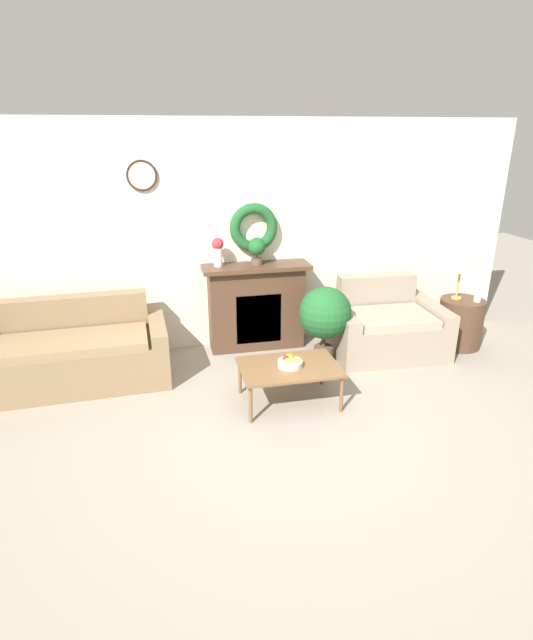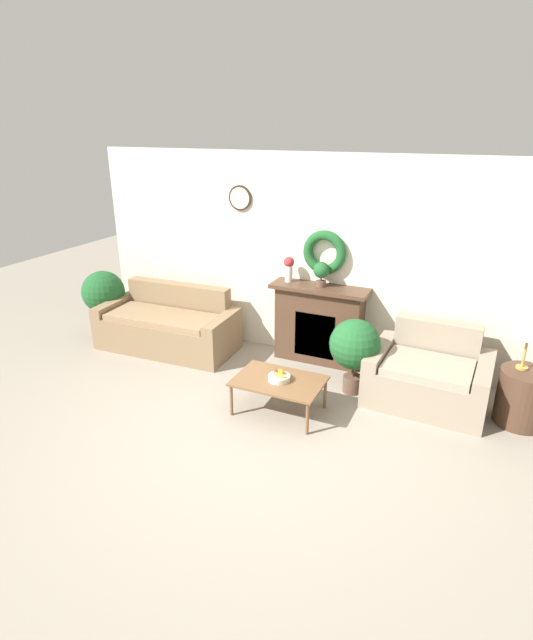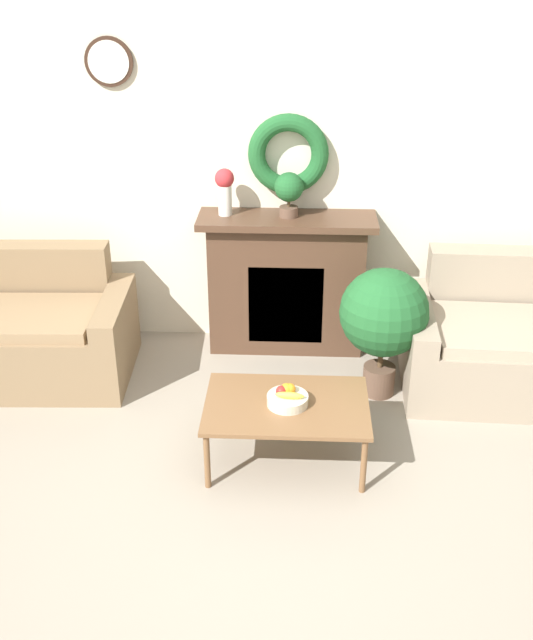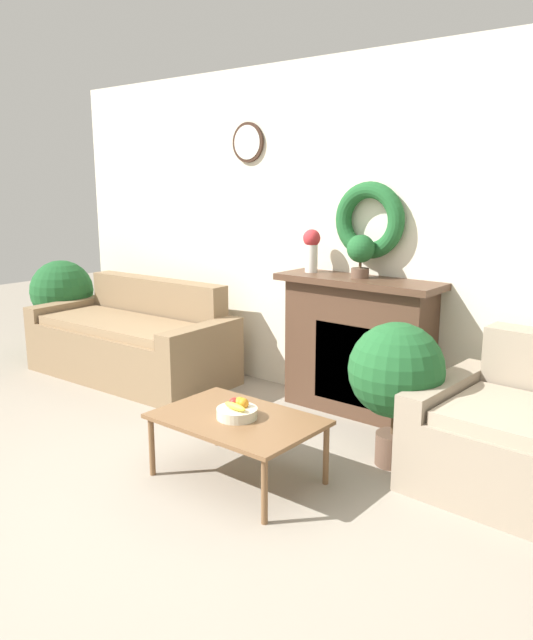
# 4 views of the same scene
# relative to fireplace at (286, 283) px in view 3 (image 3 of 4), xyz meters

# --- Properties ---
(ground_plane) EXTENTS (16.00, 16.00, 0.00)m
(ground_plane) POSITION_rel_fireplace_xyz_m (-0.03, -2.14, -0.54)
(ground_plane) COLOR gray
(wall_back) EXTENTS (6.80, 0.19, 2.70)m
(wall_back) POSITION_rel_fireplace_xyz_m (-0.03, 0.20, 0.82)
(wall_back) COLOR beige
(wall_back) RESTS_ON ground_plane
(fireplace) EXTENTS (1.28, 0.41, 1.06)m
(fireplace) POSITION_rel_fireplace_xyz_m (0.00, 0.00, 0.00)
(fireplace) COLOR #4C3323
(fireplace) RESTS_ON ground_plane
(loveseat_right) EXTENTS (1.36, 1.05, 0.87)m
(loveseat_right) POSITION_rel_fireplace_xyz_m (1.50, -0.46, -0.23)
(loveseat_right) COLOR gray
(loveseat_right) RESTS_ON ground_plane
(coffee_table) EXTENTS (0.97, 0.65, 0.40)m
(coffee_table) POSITION_rel_fireplace_xyz_m (0.04, -1.42, -0.17)
(coffee_table) COLOR brown
(coffee_table) RESTS_ON ground_plane
(fruit_bowl) EXTENTS (0.24, 0.24, 0.12)m
(fruit_bowl) POSITION_rel_fireplace_xyz_m (0.04, -1.42, -0.10)
(fruit_bowl) COLOR beige
(fruit_bowl) RESTS_ON coffee_table
(vase_on_mantel_left) EXTENTS (0.14, 0.14, 0.34)m
(vase_on_mantel_left) POSITION_rel_fireplace_xyz_m (-0.45, 0.01, 0.72)
(vase_on_mantel_left) COLOR silver
(vase_on_mantel_left) RESTS_ON fireplace
(potted_plant_on_mantel) EXTENTS (0.21, 0.21, 0.32)m
(potted_plant_on_mantel) POSITION_rel_fireplace_xyz_m (0.01, -0.01, 0.72)
(potted_plant_on_mantel) COLOR brown
(potted_plant_on_mantel) RESTS_ON fireplace
(potted_plant_floor_by_loveseat) EXTENTS (0.60, 0.60, 0.92)m
(potted_plant_floor_by_loveseat) POSITION_rel_fireplace_xyz_m (0.66, -0.65, 0.06)
(potted_plant_floor_by_loveseat) COLOR brown
(potted_plant_floor_by_loveseat) RESTS_ON ground_plane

